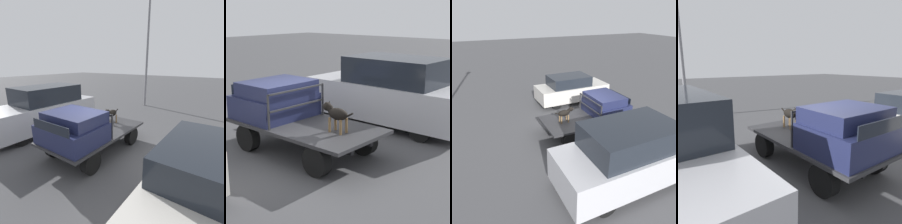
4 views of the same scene
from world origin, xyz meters
TOP-DOWN VIEW (x-y plane):
  - ground_plane at (0.00, 0.00)m, footprint 80.00×80.00m
  - flatbed_truck at (0.00, 0.00)m, footprint 3.87×1.98m
  - truck_cab at (1.06, 0.00)m, footprint 1.58×1.86m
  - truck_headboard at (0.24, 0.00)m, footprint 0.04×1.86m
  - dog at (-0.99, -0.02)m, footprint 0.90×0.27m
  - parked_pickup_far at (-0.24, -3.43)m, footprint 5.18×1.98m

SIDE VIEW (x-z plane):
  - ground_plane at x=0.00m, z-range 0.00..0.00m
  - flatbed_truck at x=0.00m, z-range 0.18..0.92m
  - parked_pickup_far at x=-0.24m, z-range -0.03..2.07m
  - dog at x=-0.99m, z-range 0.83..1.52m
  - truck_cab at x=1.06m, z-range 0.72..1.67m
  - truck_headboard at x=0.24m, z-range 0.88..1.72m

